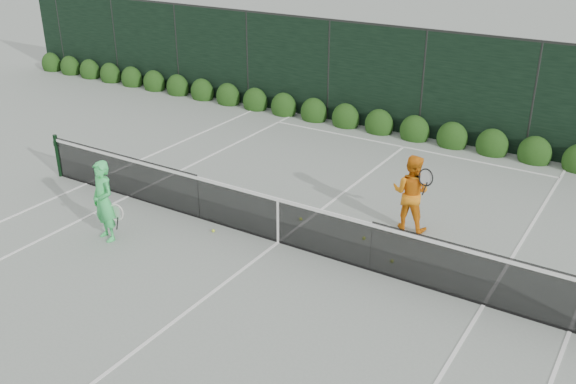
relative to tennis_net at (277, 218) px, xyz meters
The scene contains 8 objects.
ground 0.53m from the tennis_net, ahead, with size 80.00×80.00×0.00m, color gray.
tennis_net is the anchor object (origin of this frame).
player_woman 3.42m from the tennis_net, 150.65° to the right, with size 0.68×0.53×1.66m.
player_man 2.80m from the tennis_net, 44.64° to the left, with size 0.91×0.66×1.62m.
court_lines 0.53m from the tennis_net, ahead, with size 11.03×23.83×0.01m.
windscreen_fence 2.88m from the tennis_net, 89.49° to the right, with size 32.00×21.07×3.06m.
hedge_row 7.16m from the tennis_net, 89.80° to the left, with size 31.66×0.65×0.94m.
tennis_balls 0.93m from the tennis_net, 44.40° to the left, with size 3.67×1.48×0.07m.
Camera 1 is at (6.10, -9.40, 6.21)m, focal length 40.00 mm.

